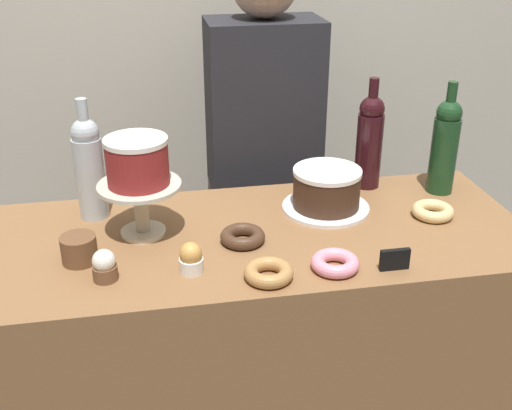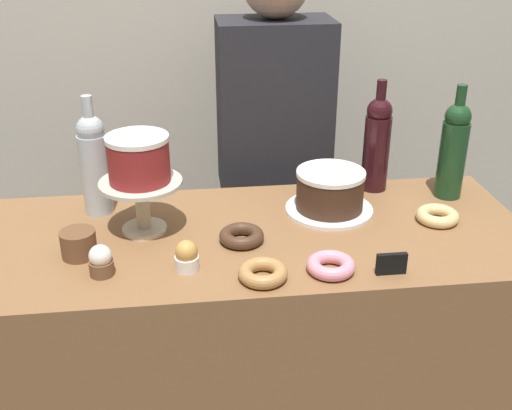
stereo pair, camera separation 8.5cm
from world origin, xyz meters
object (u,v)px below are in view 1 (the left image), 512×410
Objects in this scene: chocolate_round_cake at (327,188)px; cookie_stack at (79,249)px; white_layer_cake at (137,161)px; cupcake_caramel at (191,258)px; cake_stand_pedestal at (141,200)px; price_sign_chalkboard at (395,260)px; donut_glazed at (433,211)px; donut_chocolate at (243,236)px; wine_bottle_green at (445,145)px; wine_bottle_dark_red at (370,140)px; cupcake_vanilla at (104,266)px; donut_pink at (335,263)px; wine_bottle_clear at (89,166)px; barista_figure at (263,187)px; donut_maple at (269,273)px.

chocolate_round_cake reaches higher than cookie_stack.
white_layer_cake is 2.08× the size of cupcake_caramel.
cake_stand_pedestal is 0.63m from price_sign_chalkboard.
white_layer_cake reaches higher than cupcake_caramel.
donut_glazed is (0.77, -0.04, -0.08)m from cake_stand_pedestal.
cupcake_caramel is (0.10, -0.20, -0.06)m from cake_stand_pedestal.
donut_glazed is 1.00× the size of donut_chocolate.
price_sign_chalkboard is at bearing -30.58° from donut_chocolate.
wine_bottle_green and wine_bottle_dark_red have the same top height.
white_layer_cake reaches higher than donut_chocolate.
wine_bottle_green reaches higher than cupcake_vanilla.
donut_pink is at bearing -41.17° from donut_chocolate.
wine_bottle_dark_red is (0.66, 0.19, -0.06)m from white_layer_cake.
chocolate_round_cake reaches higher than donut_pink.
cookie_stack is at bearing -95.45° from wine_bottle_clear.
cupcake_caramel is 0.88× the size of cookie_stack.
white_layer_cake is 0.65m from price_sign_chalkboard.
donut_glazed and donut_chocolate have the same top height.
white_layer_cake is 0.19m from wine_bottle_clear.
cupcake_vanilla is at bearing -125.62° from barista_figure.
wine_bottle_clear is at bearing 149.59° from price_sign_chalkboard.
white_layer_cake is 2.08× the size of cupcake_vanilla.
cupcake_caramel is at bearing -20.14° from cookie_stack.
cake_stand_pedestal is at bearing 117.26° from cupcake_caramel.
cookie_stack is (-0.92, -0.07, 0.02)m from donut_glazed.
cupcake_caramel reaches higher than donut_glazed.
barista_figure is (0.56, 0.60, -0.15)m from cookie_stack.
donut_glazed is 0.92m from cookie_stack.
wine_bottle_dark_red is 4.38× the size of cupcake_caramel.
cookie_stack is (-0.06, 0.09, -0.00)m from cupcake_vanilla.
wine_bottle_clear is 0.42m from cupcake_caramel.
price_sign_chalkboard is (0.32, -0.19, 0.01)m from donut_chocolate.
white_layer_cake is 1.38× the size of donut_pink.
chocolate_round_cake reaches higher than donut_maple.
price_sign_chalkboard reaches higher than donut_pink.
cake_stand_pedestal reaches higher than donut_chocolate.
price_sign_chalkboard reaches higher than donut_chocolate.
white_layer_cake is (0.00, -0.00, 0.10)m from cake_stand_pedestal.
barista_figure is (-0.25, 0.30, -0.26)m from wine_bottle_dark_red.
chocolate_round_cake reaches higher than price_sign_chalkboard.
wine_bottle_green reaches higher than cupcake_caramel.
barista_figure is (-0.16, 0.77, -0.14)m from price_sign_chalkboard.
donut_chocolate is (-0.03, 0.18, 0.00)m from donut_maple.
wine_bottle_clear is (-0.13, 0.13, -0.06)m from white_layer_cake.
barista_figure is (0.17, 0.58, -0.13)m from donut_chocolate.
barista_figure reaches higher than cake_stand_pedestal.
cake_stand_pedestal is at bearing 135.78° from donut_maple.
donut_chocolate is 0.62m from barista_figure.
wine_bottle_clear is 4.38× the size of cupcake_caramel.
chocolate_round_cake is 0.47m from cupcake_caramel.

